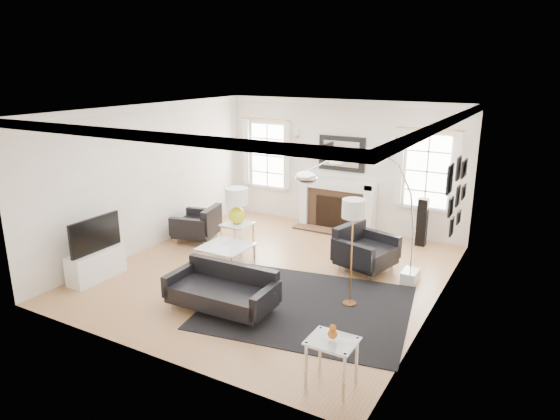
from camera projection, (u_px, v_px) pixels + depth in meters
The scene contains 25 objects.
floor at pixel (273, 272), 8.73m from camera, with size 6.00×6.00×0.00m, color #A77046.
back_wall at pixel (342, 165), 10.85m from camera, with size 5.50×0.04×2.80m, color white.
front_wall at pixel (143, 250), 5.83m from camera, with size 5.50×0.04×2.80m, color white.
left_wall at pixel (150, 177), 9.64m from camera, with size 0.04×6.00×2.80m, color white.
right_wall at pixel (440, 219), 7.04m from camera, with size 0.04×6.00×2.80m, color white.
ceiling at pixel (272, 110), 7.95m from camera, with size 5.50×6.00×0.02m, color white.
crown_molding at pixel (272, 114), 7.96m from camera, with size 5.50×6.00×0.12m, color white.
fireplace at pixel (337, 205), 10.91m from camera, with size 1.70×0.69×1.11m.
mantel_mirror at pixel (342, 154), 10.74m from camera, with size 1.05×0.07×0.75m.
window_left at pixel (268, 155), 11.66m from camera, with size 1.24×0.15×1.62m.
window_right at pixel (427, 171), 9.91m from camera, with size 1.24×0.15×1.62m.
gallery_wall at pixel (457, 190), 8.10m from camera, with size 0.04×1.73×1.29m.
tv_unit at pixel (96, 261), 8.37m from camera, with size 0.35×1.00×1.09m.
area_rug at pixel (307, 306), 7.47m from camera, with size 2.97×2.47×0.01m, color black.
sofa at pixel (223, 291), 7.33m from camera, with size 1.65×0.80×0.53m.
armchair_left at pixel (199, 225), 10.21m from camera, with size 0.98×1.05×0.60m.
armchair_right at pixel (363, 250), 8.74m from camera, with size 1.06×1.14×0.65m.
coffee_table at pixel (226, 247), 8.96m from camera, with size 0.82×0.82×0.37m.
side_table_left at pixel (237, 229), 9.57m from camera, with size 0.52×0.52×0.57m.
nesting_table at pixel (332, 350), 5.50m from camera, with size 0.53×0.45×0.58m.
gourd_lamp at pixel (237, 203), 9.43m from camera, with size 0.44×0.44×0.70m.
orange_vase at pixel (333, 332), 5.44m from camera, with size 0.11×0.11×0.17m.
arc_floor_lamp at pixel (362, 211), 7.82m from camera, with size 1.67×1.54×2.36m.
stick_floor_lamp at pixel (353, 214), 7.15m from camera, with size 0.33×0.33×1.65m.
speaker_tower at pixel (422, 222), 9.91m from camera, with size 0.19×0.19×0.96m, color black.
Camera 1 is at (4.09, -6.97, 3.48)m, focal length 32.00 mm.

